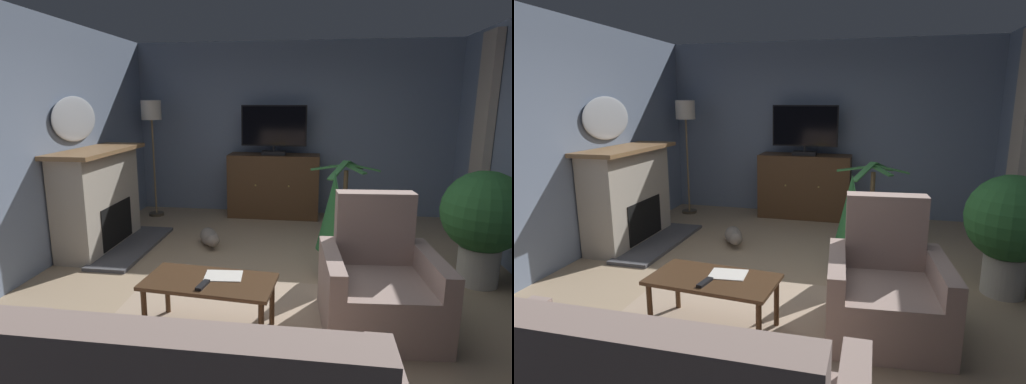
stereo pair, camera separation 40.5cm
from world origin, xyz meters
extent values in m
cube|color=tan|center=(0.00, 0.00, -0.02)|extent=(5.70, 6.87, 0.04)
cube|color=slate|center=(0.00, 3.18, 1.38)|extent=(5.70, 0.10, 2.76)
cube|color=slate|center=(-2.60, 0.00, 1.38)|extent=(0.10, 6.87, 2.76)
cube|color=#B2A393|center=(2.49, 1.96, 1.52)|extent=(0.10, 0.44, 2.32)
cube|color=tan|center=(-0.26, -0.53, 0.01)|extent=(2.12, 1.64, 0.01)
cube|color=#4C4C51|center=(-1.87, 1.07, 0.02)|extent=(0.50, 1.59, 0.04)
cube|color=#ADA393|center=(-2.30, 1.07, 0.61)|extent=(0.45, 1.39, 1.22)
cube|color=black|center=(-2.11, 1.07, 0.32)|extent=(0.10, 0.78, 0.52)
cube|color=olive|center=(-2.26, 1.07, 1.24)|extent=(0.57, 1.55, 0.05)
ellipsoid|color=#B2B7BF|center=(-2.52, 1.07, 1.62)|extent=(0.06, 0.95, 0.54)
cube|color=#352315|center=(-0.26, 2.83, 0.03)|extent=(1.37, 0.43, 0.06)
cube|color=#4C331E|center=(-0.26, 2.83, 0.50)|extent=(1.43, 0.49, 1.01)
sphere|color=tan|center=(-0.51, 2.58, 0.55)|extent=(0.03, 0.03, 0.03)
sphere|color=tan|center=(0.00, 2.58, 0.55)|extent=(0.03, 0.03, 0.03)
cube|color=black|center=(-0.26, 2.78, 1.04)|extent=(0.37, 0.20, 0.06)
cylinder|color=black|center=(-0.26, 2.78, 1.11)|extent=(0.04, 0.04, 0.08)
cube|color=black|center=(-0.26, 2.78, 1.46)|extent=(1.02, 0.05, 0.63)
cube|color=black|center=(-0.26, 2.76, 1.46)|extent=(0.98, 0.01, 0.59)
cube|color=#422B19|center=(-0.41, -0.72, 0.44)|extent=(1.08, 0.61, 0.03)
cylinder|color=#422B19|center=(0.08, -0.55, 0.21)|extent=(0.04, 0.04, 0.43)
cylinder|color=#422B19|center=(-0.86, -0.47, 0.21)|extent=(0.04, 0.04, 0.43)
cylinder|color=#422B19|center=(0.04, -0.97, 0.21)|extent=(0.04, 0.04, 0.43)
cylinder|color=#422B19|center=(-0.89, -0.89, 0.21)|extent=(0.04, 0.04, 0.43)
cube|color=black|center=(-0.43, -0.84, 0.47)|extent=(0.08, 0.18, 0.02)
cube|color=silver|center=(-0.31, -0.64, 0.46)|extent=(0.32, 0.24, 0.01)
cube|color=#A3897F|center=(0.95, -0.46, 0.22)|extent=(0.73, 0.95, 0.44)
cube|color=#A3897F|center=(0.92, -0.10, 0.76)|extent=(0.68, 0.23, 0.64)
cube|color=#A3897F|center=(1.35, -0.43, 0.32)|extent=(0.20, 0.91, 0.64)
cube|color=#A3897F|center=(0.55, -0.49, 0.32)|extent=(0.20, 0.91, 0.64)
cylinder|color=slate|center=(0.60, 0.48, 0.17)|extent=(0.25, 0.25, 0.33)
cone|color=#235B2D|center=(0.60, 0.48, 0.73)|extent=(0.35, 0.35, 0.80)
cylinder|color=beige|center=(0.80, 1.78, 0.18)|extent=(0.33, 0.33, 0.36)
cylinder|color=brown|center=(0.80, 1.78, 0.65)|extent=(0.06, 0.06, 0.59)
cube|color=#3D7F42|center=(1.02, 1.82, 0.99)|extent=(0.45, 0.16, 0.12)
cube|color=#3D7F42|center=(0.92, 2.00, 0.99)|extent=(0.30, 0.47, 0.18)
cube|color=#3D7F42|center=(0.71, 1.93, 0.99)|extent=(0.25, 0.34, 0.07)
cube|color=#3D7F42|center=(0.57, 1.77, 0.99)|extent=(0.46, 0.10, 0.09)
cube|color=#3D7F42|center=(0.69, 1.55, 0.99)|extent=(0.29, 0.47, 0.19)
cube|color=#3D7F42|center=(0.91, 1.65, 0.99)|extent=(0.27, 0.30, 0.09)
cylinder|color=beige|center=(2.08, 0.57, 0.20)|extent=(0.40, 0.40, 0.40)
sphere|color=#2D6B33|center=(2.08, 0.57, 0.76)|extent=(0.83, 0.83, 0.83)
ellipsoid|color=gray|center=(-0.95, 1.33, 0.11)|extent=(0.37, 0.45, 0.22)
sphere|color=gray|center=(-0.84, 1.11, 0.14)|extent=(0.16, 0.16, 0.16)
cone|color=gray|center=(-0.80, 1.13, 0.22)|extent=(0.04, 0.04, 0.04)
cone|color=gray|center=(-0.88, 1.09, 0.22)|extent=(0.04, 0.04, 0.04)
cylinder|color=gray|center=(-1.04, 1.62, 0.07)|extent=(0.13, 0.22, 0.09)
cylinder|color=#4C4233|center=(-2.16, 2.61, 0.02)|extent=(0.24, 0.24, 0.04)
cylinder|color=olive|center=(-2.16, 2.61, 0.77)|extent=(0.03, 0.03, 1.55)
cylinder|color=beige|center=(-2.16, 2.61, 1.70)|extent=(0.31, 0.31, 0.30)
camera|label=1|loc=(0.40, -3.73, 1.85)|focal=29.43mm
camera|label=2|loc=(0.80, -3.66, 1.85)|focal=29.43mm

